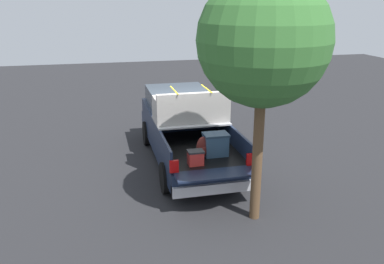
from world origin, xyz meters
name	(u,v)px	position (x,y,z in m)	size (l,w,h in m)	color
ground_plane	(187,162)	(0.00, 0.00, 0.00)	(40.00, 40.00, 0.00)	#262628
pickup_truck	(184,127)	(0.35, 0.00, 0.96)	(6.05, 2.06, 2.23)	#162138
tree_background	(264,41)	(-3.36, -0.72, 3.72)	(2.54, 2.54, 5.01)	brown
trash_can	(201,114)	(3.20, -1.23, 0.50)	(0.60, 0.60, 0.98)	#2D2D33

